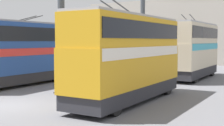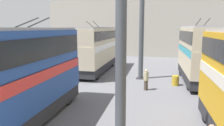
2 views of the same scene
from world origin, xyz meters
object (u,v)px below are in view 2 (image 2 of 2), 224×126
(person_aisle_midway, at_px, (146,79))
(oil_drum, at_px, (175,81))
(bus_left_far, at_px, (198,51))
(bus_right_mid, at_px, (97,46))
(bus_right_near, at_px, (24,71))

(person_aisle_midway, height_order, oil_drum, person_aisle_midway)
(bus_left_far, distance_m, bus_right_mid, 10.81)
(bus_left_far, distance_m, oil_drum, 3.70)
(person_aisle_midway, bearing_deg, bus_left_far, 65.25)
(bus_right_near, relative_size, bus_right_mid, 0.87)
(bus_left_far, height_order, person_aisle_midway, bus_left_far)
(bus_left_far, bearing_deg, person_aisle_midway, 130.07)
(bus_left_far, xyz_separation_m, person_aisle_midway, (-3.79, 4.51, -2.03))
(bus_right_near, height_order, bus_right_mid, bus_right_mid)
(oil_drum, bearing_deg, bus_left_far, -48.23)
(bus_left_far, xyz_separation_m, bus_right_near, (-11.36, 10.43, -0.10))
(bus_right_mid, xyz_separation_m, oil_drum, (-4.65, -8.40, -2.47))
(bus_right_mid, bearing_deg, oil_drum, -118.98)
(bus_right_near, bearing_deg, bus_right_mid, 0.00)
(person_aisle_midway, distance_m, oil_drum, 3.21)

